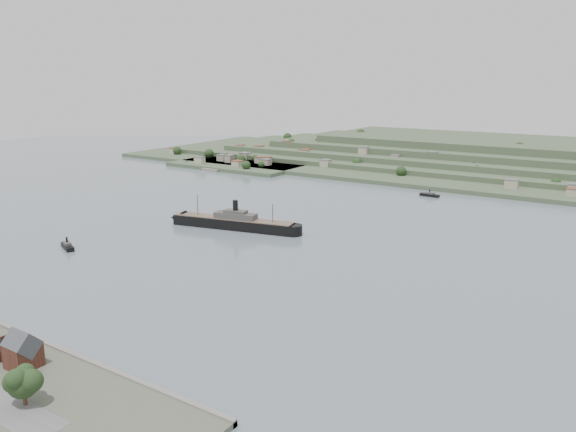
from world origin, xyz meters
The scene contains 8 objects.
ground centered at (0.00, 0.00, 0.00)m, with size 1400.00×1400.00×0.00m, color slate.
gabled_building centered at (27.50, -164.00, 8.19)m, with size 10.40×10.18×14.09m.
far_peninsula centered at (27.91, 393.10, 11.88)m, with size 760.00×309.00×30.00m.
steamship centered at (-34.29, 27.09, 4.44)m, with size 99.36×31.02×24.06m.
tugboat centered at (-86.69, -64.19, 1.80)m, with size 16.83×10.49×7.40m.
ferry_west centered at (-259.05, 223.79, 1.72)m, with size 19.79×9.41×7.16m.
ferry_east centered at (44.09, 205.41, 1.53)m, with size 17.27×5.98×6.36m.
fig_tree centered at (50.02, -178.02, 10.12)m, with size 11.91×10.32×13.30m.
Camera 1 is at (203.17, -262.74, 101.07)m, focal length 35.00 mm.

